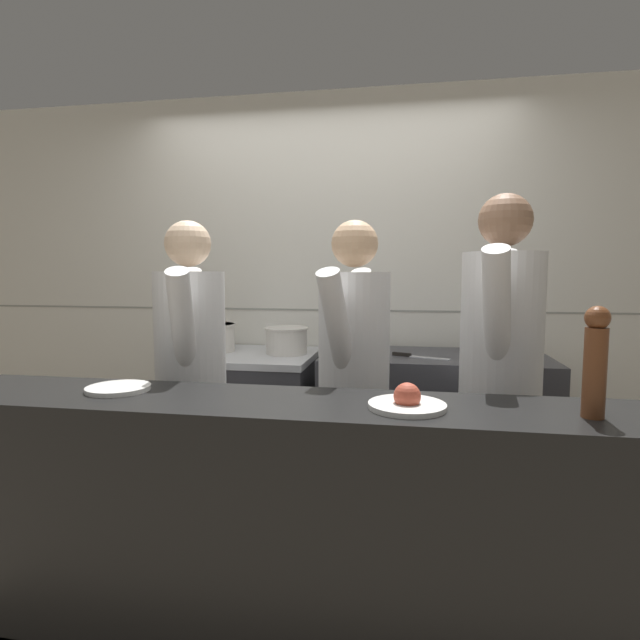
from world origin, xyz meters
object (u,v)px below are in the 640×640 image
at_px(sauce_pot, 287,340).
at_px(plated_dish_main, 118,388).
at_px(plated_dish_appetiser, 407,402).
at_px(stock_pot, 212,337).
at_px(chef_line, 500,369).
at_px(chefs_knife, 415,356).
at_px(mixing_bowl_steel, 488,346).
at_px(chef_head_cook, 191,373).
at_px(pepper_mill, 595,360).
at_px(oven_range, 247,422).
at_px(chef_sous, 354,376).

height_order(sauce_pot, plated_dish_main, sauce_pot).
distance_m(sauce_pot, plated_dish_appetiser, 1.55).
bearing_deg(stock_pot, plated_dish_main, -83.18).
xyz_separation_m(stock_pot, chef_line, (1.66, -0.71, -0.02)).
bearing_deg(chefs_knife, sauce_pot, 171.21).
distance_m(sauce_pot, chefs_knife, 0.80).
distance_m(mixing_bowl_steel, chef_head_cook, 1.71).
bearing_deg(stock_pot, pepper_mill, -37.39).
distance_m(oven_range, chef_line, 1.65).
xyz_separation_m(oven_range, mixing_bowl_steel, (1.47, 0.07, 0.52)).
distance_m(chef_head_cook, chef_sous, 0.79).
bearing_deg(chef_sous, pepper_mill, -25.00).
relative_size(oven_range, plated_dish_main, 3.78).
height_order(oven_range, stock_pot, stock_pot).
bearing_deg(mixing_bowl_steel, chef_line, -94.85).
height_order(plated_dish_main, chef_line, chef_line).
xyz_separation_m(sauce_pot, mixing_bowl_steel, (1.22, 0.04, -0.01)).
bearing_deg(chefs_knife, chef_line, -57.44).
height_order(plated_dish_main, plated_dish_appetiser, plated_dish_appetiser).
height_order(chef_head_cook, chef_line, chef_line).
xyz_separation_m(stock_pot, chef_sous, (1.00, -0.71, -0.08)).
bearing_deg(chef_line, stock_pot, 172.29).
bearing_deg(mixing_bowl_steel, sauce_pot, -178.02).
distance_m(stock_pot, pepper_mill, 2.28).
relative_size(sauce_pot, chef_sous, 0.17).
height_order(chefs_knife, chef_line, chef_line).
relative_size(pepper_mill, chef_head_cook, 0.21).
xyz_separation_m(chefs_knife, plated_dish_appetiser, (-0.05, -1.24, 0.05)).
height_order(plated_dish_appetiser, pepper_mill, pepper_mill).
xyz_separation_m(stock_pot, sauce_pot, (0.50, -0.02, -0.01)).
distance_m(oven_range, chefs_knife, 1.15).
xyz_separation_m(mixing_bowl_steel, chef_head_cook, (-1.51, -0.81, -0.06)).
relative_size(plated_dish_appetiser, chef_line, 0.15).
relative_size(oven_range, stock_pot, 2.89).
height_order(sauce_pot, plated_dish_appetiser, sauce_pot).
distance_m(plated_dish_appetiser, pepper_mill, 0.59).
xyz_separation_m(stock_pot, chefs_knife, (1.29, -0.14, -0.07)).
height_order(chefs_knife, plated_dish_main, plated_dish_main).
distance_m(sauce_pot, chef_head_cook, 0.82).
bearing_deg(chef_head_cook, pepper_mill, -36.53).
xyz_separation_m(chef_head_cook, chef_sous, (0.78, 0.08, -0.00)).
xyz_separation_m(chefs_knife, pepper_mill, (0.52, -1.25, 0.21)).
xyz_separation_m(mixing_bowl_steel, chef_line, (-0.06, -0.74, -0.00)).
bearing_deg(mixing_bowl_steel, oven_range, -177.39).
bearing_deg(oven_range, sauce_pot, 5.59).
bearing_deg(plated_dish_main, chefs_knife, 46.08).
bearing_deg(stock_pot, plated_dish_appetiser, -47.95).
height_order(oven_range, plated_dish_appetiser, plated_dish_appetiser).
bearing_deg(plated_dish_main, mixing_bowl_steel, 40.67).
distance_m(chefs_knife, chef_sous, 0.64).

